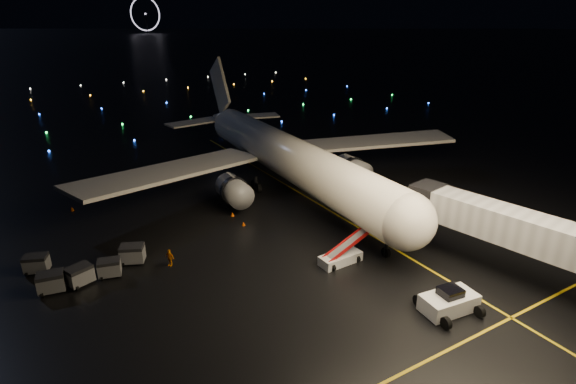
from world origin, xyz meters
name	(u,v)px	position (x,y,z in m)	size (l,w,h in m)	color
ground	(46,56)	(0.00, 300.00, 0.00)	(2000.00, 2000.00, 0.00)	black
lane_centre	(329,210)	(12.00, 15.00, 0.01)	(0.25, 80.00, 0.02)	gold
airliner	(277,129)	(11.33, 27.08, 8.00)	(56.49, 53.66, 16.00)	silver
pushback_tug	(449,300)	(8.33, -6.76, 1.09)	(4.56, 2.39, 2.17)	silver
belt_loader	(341,249)	(5.43, 3.96, 1.53)	(6.31, 1.72, 3.06)	silver
crew_c	(170,257)	(-9.05, 11.98, 0.87)	(1.01, 0.42, 1.73)	orange
safety_cone_0	(244,224)	(0.93, 16.51, 0.22)	(0.39, 0.39, 0.45)	#F15300
safety_cone_1	(231,196)	(3.28, 25.24, 0.22)	(0.39, 0.39, 0.45)	#F15300
safety_cone_2	(232,214)	(0.92, 19.59, 0.26)	(0.46, 0.46, 0.52)	#F15300
safety_cone_3	(72,209)	(-15.59, 31.21, 0.26)	(0.45, 0.45, 0.51)	#F15300
ferris_wheel	(146,15)	(170.00, 720.00, 26.00)	(50.00, 4.00, 52.00)	black
taxiway_lights	(100,105)	(0.00, 106.00, 0.18)	(164.00, 92.00, 0.36)	black
baggage_cart_0	(133,254)	(-11.99, 14.33, 0.94)	(2.21, 1.55, 1.88)	slate
baggage_cart_1	(109,268)	(-14.41, 12.91, 0.85)	(1.99, 1.40, 1.69)	slate
baggage_cart_2	(51,283)	(-19.25, 12.83, 0.92)	(2.17, 1.52, 1.84)	slate
baggage_cart_3	(80,276)	(-16.95, 12.81, 0.90)	(2.13, 1.49, 1.81)	slate
baggage_cart_4	(37,264)	(-20.15, 17.14, 0.88)	(2.06, 1.44, 1.75)	slate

